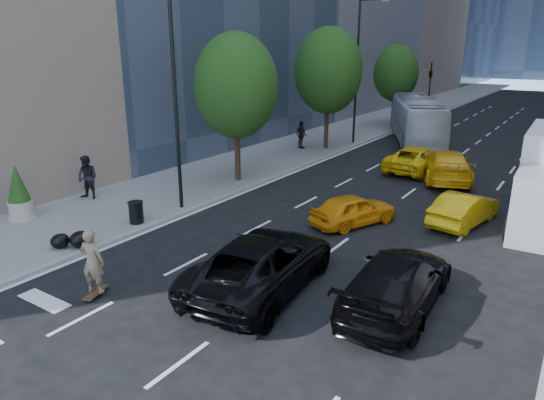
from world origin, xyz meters
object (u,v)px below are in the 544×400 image
Objects in this scene: skateboarder at (93,266)px; city_bus at (417,119)px; planter_shrub at (19,193)px; black_sedan_lincoln at (262,262)px; black_sedan_mercedes at (397,282)px; trash_can at (136,213)px.

city_bus is at bearing -109.39° from skateboarder.
skateboarder is at bearing -114.55° from city_bus.
black_sedan_lincoln is at bearing 3.77° from planter_shrub.
city_bus reaches higher than black_sedan_mercedes.
black_sedan_lincoln is at bearing -159.87° from skateboarder.
black_sedan_mercedes is at bearing -98.00° from city_bus.
city_bus is (-3.70, 25.98, 0.83)m from black_sedan_lincoln.
city_bus is at bearing -87.99° from black_sedan_lincoln.
skateboarder is 4.80m from black_sedan_lincoln.
city_bus is at bearing -76.52° from black_sedan_mercedes.
planter_shrub is at bearing -36.14° from skateboarder.
black_sedan_lincoln is 1.11× the size of black_sedan_mercedes.
black_sedan_lincoln is at bearing 13.11° from black_sedan_mercedes.
skateboarder is 0.16× the size of city_bus.
skateboarder is at bearing 33.43° from black_sedan_lincoln.
black_sedan_lincoln is 0.50× the size of city_bus.
city_bus is at bearing 82.09° from trash_can.
skateboarder is 0.84× the size of planter_shrub.
city_bus reaches higher than trash_can.
city_bus is at bearing 74.02° from planter_shrub.
trash_can is (-3.40, 4.55, -0.39)m from skateboarder.
black_sedan_lincoln reaches higher than trash_can.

